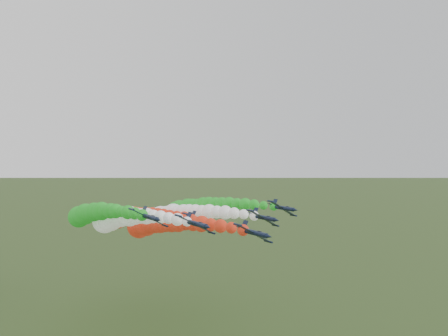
{
  "coord_description": "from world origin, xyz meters",
  "views": [
    {
      "loc": [
        -66.74,
        -86.42,
        61.87
      ],
      "look_at": [
        -4.82,
        1.82,
        57.62
      ],
      "focal_mm": 35.0,
      "sensor_mm": 36.0,
      "label": 1
    }
  ],
  "objects_px": {
    "jet_trail": "(131,217)",
    "jet_lead": "(156,225)",
    "jet_inner_left": "(117,219)",
    "jet_inner_right": "(174,215)",
    "jet_outer_right": "(194,208)",
    "jet_outer_left": "(89,214)"
  },
  "relations": [
    {
      "from": "jet_outer_right",
      "to": "jet_trail",
      "type": "xyz_separation_m",
      "value": [
        -20.96,
        11.17,
        -3.05
      ]
    },
    {
      "from": "jet_lead",
      "to": "jet_outer_left",
      "type": "relative_size",
      "value": 1.0
    },
    {
      "from": "jet_lead",
      "to": "jet_trail",
      "type": "bearing_deg",
      "value": 83.74
    },
    {
      "from": "jet_outer_right",
      "to": "jet_trail",
      "type": "relative_size",
      "value": 1.0
    },
    {
      "from": "jet_inner_left",
      "to": "jet_outer_right",
      "type": "distance_m",
      "value": 33.96
    },
    {
      "from": "jet_lead",
      "to": "jet_outer_right",
      "type": "height_order",
      "value": "jet_outer_right"
    },
    {
      "from": "jet_inner_right",
      "to": "jet_outer_right",
      "type": "xyz_separation_m",
      "value": [
        10.76,
        3.71,
        1.35
      ]
    },
    {
      "from": "jet_outer_right",
      "to": "jet_lead",
      "type": "bearing_deg",
      "value": -146.99
    },
    {
      "from": "jet_inner_right",
      "to": "jet_trail",
      "type": "distance_m",
      "value": 18.12
    },
    {
      "from": "jet_lead",
      "to": "jet_inner_left",
      "type": "bearing_deg",
      "value": 134.81
    },
    {
      "from": "jet_outer_left",
      "to": "jet_inner_left",
      "type": "bearing_deg",
      "value": -55.57
    },
    {
      "from": "jet_outer_left",
      "to": "jet_trail",
      "type": "relative_size",
      "value": 1.0
    },
    {
      "from": "jet_outer_right",
      "to": "jet_inner_left",
      "type": "bearing_deg",
      "value": -169.97
    },
    {
      "from": "jet_outer_left",
      "to": "jet_outer_right",
      "type": "distance_m",
      "value": 39.67
    },
    {
      "from": "jet_inner_left",
      "to": "jet_trail",
      "type": "relative_size",
      "value": 1.01
    },
    {
      "from": "jet_inner_right",
      "to": "jet_trail",
      "type": "xyz_separation_m",
      "value": [
        -10.2,
        14.88,
        -1.7
      ]
    },
    {
      "from": "jet_inner_right",
      "to": "jet_outer_right",
      "type": "height_order",
      "value": "jet_outer_right"
    },
    {
      "from": "jet_outer_left",
      "to": "jet_trail",
      "type": "xyz_separation_m",
      "value": [
        18.59,
        8.16,
        -3.54
      ]
    },
    {
      "from": "jet_outer_left",
      "to": "jet_outer_right",
      "type": "bearing_deg",
      "value": -4.36
    },
    {
      "from": "jet_inner_left",
      "to": "jet_inner_right",
      "type": "height_order",
      "value": "jet_inner_left"
    },
    {
      "from": "jet_trail",
      "to": "jet_lead",
      "type": "bearing_deg",
      "value": -96.26
    },
    {
      "from": "jet_inner_left",
      "to": "jet_outer_right",
      "type": "bearing_deg",
      "value": 10.03
    }
  ]
}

